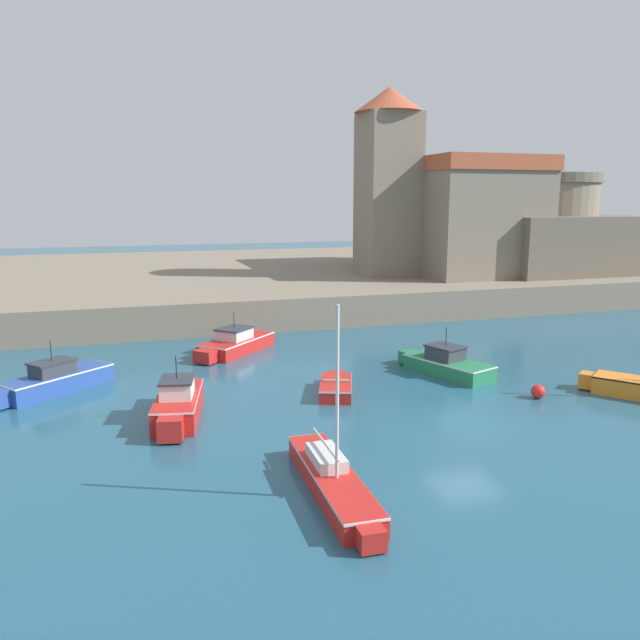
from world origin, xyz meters
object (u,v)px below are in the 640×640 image
motorboat_red_0 (178,404)px  dinghy_red_3 (336,387)px  church (438,210)px  motorboat_red_2 (235,343)px  fortress (547,234)px  mooring_buoy (538,391)px  motorboat_blue_6 (55,380)px  motorboat_green_1 (446,364)px  sailboat_red_4 (333,479)px

motorboat_red_0 → dinghy_red_3: size_ratio=1.42×
church → motorboat_red_2: bearing=-141.8°
motorboat_red_2 → church: 27.87m
dinghy_red_3 → fortress: bearing=39.1°
motorboat_red_2 → motorboat_red_0: bearing=-111.6°
dinghy_red_3 → church: (18.31, 25.44, 7.13)m
motorboat_red_2 → mooring_buoy: size_ratio=8.65×
motorboat_red_0 → motorboat_blue_6: size_ratio=1.05×
motorboat_red_0 → fortress: fortress is taller
motorboat_red_0 → church: bearing=46.6°
motorboat_green_1 → mooring_buoy: (1.92, -4.54, -0.22)m
motorboat_blue_6 → fortress: (39.09, 18.44, 4.75)m
motorboat_green_1 → church: bearing=63.1°
motorboat_red_2 → motorboat_blue_6: motorboat_blue_6 is taller
motorboat_red_2 → church: bearing=38.2°
motorboat_red_0 → dinghy_red_3: 6.95m
dinghy_red_3 → church: size_ratio=0.20×
motorboat_red_2 → sailboat_red_4: (-0.25, -17.58, -0.10)m
motorboat_red_0 → sailboat_red_4: (3.69, -7.63, -0.20)m
mooring_buoy → fortress: fortress is taller
motorboat_red_2 → mooring_buoy: motorboat_red_2 is taller
dinghy_red_3 → mooring_buoy: bearing=-21.9°
sailboat_red_4 → motorboat_blue_6: sailboat_red_4 is taller
motorboat_red_0 → dinghy_red_3: (6.84, 1.20, -0.30)m
motorboat_blue_6 → motorboat_green_1: bearing=-8.1°
motorboat_red_2 → sailboat_red_4: sailboat_red_4 is taller
motorboat_blue_6 → church: size_ratio=0.27×
motorboat_red_0 → sailboat_red_4: sailboat_red_4 is taller
motorboat_red_2 → church: church is taller
dinghy_red_3 → sailboat_red_4: size_ratio=0.57×
church → mooring_buoy: bearing=-109.8°
motorboat_blue_6 → dinghy_red_3: bearing=-18.3°
motorboat_blue_6 → mooring_buoy: motorboat_blue_6 is taller
fortress → motorboat_red_0: bearing=-145.6°
motorboat_green_1 → mooring_buoy: 4.93m
mooring_buoy → sailboat_red_4: bearing=-153.2°
motorboat_blue_6 → motorboat_red_2: bearing=29.1°
dinghy_red_3 → motorboat_green_1: bearing=12.3°
mooring_buoy → dinghy_red_3: bearing=158.1°
motorboat_blue_6 → church: church is taller
sailboat_red_4 → church: church is taller
dinghy_red_3 → church: 32.14m
motorboat_red_0 → church: church is taller
mooring_buoy → motorboat_blue_6: bearing=160.2°
motorboat_green_1 → dinghy_red_3: bearing=-167.7°
dinghy_red_3 → fortress: 35.69m
fortress → dinghy_red_3: bearing=-140.9°
motorboat_blue_6 → mooring_buoy: (19.65, -7.07, -0.25)m
motorboat_red_2 → church: size_ratio=0.28×
motorboat_red_0 → mooring_buoy: size_ratio=8.72×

